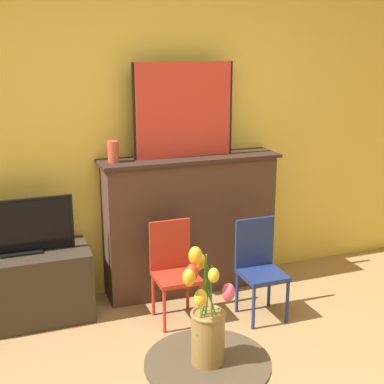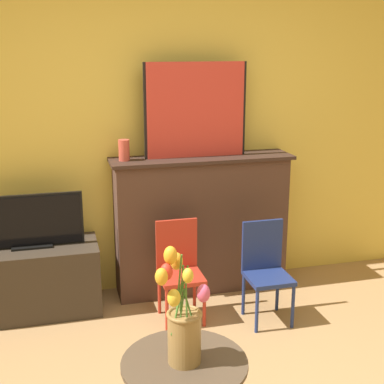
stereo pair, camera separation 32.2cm
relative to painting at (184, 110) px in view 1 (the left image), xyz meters
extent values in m
cube|color=#EAC651|center=(-0.29, 0.18, -0.08)|extent=(8.00, 0.06, 2.70)
cube|color=#4C3328|center=(0.04, -0.01, -0.89)|extent=(1.33, 0.31, 1.08)
cube|color=#35231C|center=(0.04, -0.02, -0.36)|extent=(1.39, 0.35, 0.02)
cube|color=black|center=(0.00, 0.01, 0.00)|extent=(0.78, 0.02, 0.70)
cube|color=red|center=(0.00, -0.01, 0.00)|extent=(0.74, 0.02, 0.70)
cylinder|color=#CC4C3D|center=(-0.54, -0.01, -0.27)|extent=(0.08, 0.08, 0.15)
cube|color=#382D23|center=(-1.23, -0.10, -1.18)|extent=(0.91, 0.45, 0.51)
cube|color=black|center=(-1.23, -0.10, -0.92)|extent=(0.28, 0.12, 0.01)
cube|color=black|center=(-1.23, -0.09, -0.73)|extent=(0.73, 0.02, 0.39)
cube|color=black|center=(-1.23, -0.10, -0.73)|extent=(0.70, 0.02, 0.36)
cylinder|color=#B22D1E|center=(-0.37, -0.61, -1.27)|extent=(0.02, 0.02, 0.31)
cylinder|color=#B22D1E|center=(-0.10, -0.61, -1.27)|extent=(0.02, 0.02, 0.31)
cylinder|color=#B22D1E|center=(-0.37, -0.35, -1.27)|extent=(0.02, 0.02, 0.31)
cylinder|color=#B22D1E|center=(-0.10, -0.35, -1.27)|extent=(0.02, 0.02, 0.31)
cube|color=#B22D1E|center=(-0.23, -0.48, -1.10)|extent=(0.30, 0.30, 0.03)
cube|color=#B22D1E|center=(-0.23, -0.35, -0.90)|extent=(0.30, 0.02, 0.36)
cylinder|color=navy|center=(0.22, -0.78, -1.27)|extent=(0.02, 0.02, 0.31)
cylinder|color=navy|center=(0.48, -0.78, -1.27)|extent=(0.02, 0.02, 0.31)
cylinder|color=navy|center=(0.22, -0.52, -1.27)|extent=(0.02, 0.02, 0.31)
cylinder|color=navy|center=(0.48, -0.52, -1.27)|extent=(0.02, 0.02, 0.31)
cube|color=navy|center=(0.35, -0.65, -1.10)|extent=(0.30, 0.30, 0.03)
cube|color=navy|center=(0.35, -0.52, -0.90)|extent=(0.30, 0.02, 0.36)
cylinder|color=#4C3D2D|center=(-0.53, -1.78, -0.91)|extent=(0.57, 0.57, 0.02)
cylinder|color=olive|center=(-0.53, -1.78, -0.79)|extent=(0.15, 0.15, 0.23)
torus|color=olive|center=(-0.53, -1.78, -0.67)|extent=(0.16, 0.16, 0.02)
cylinder|color=#477A2D|center=(-0.56, -1.78, -0.57)|extent=(0.04, 0.01, 0.36)
ellipsoid|color=orange|center=(-0.59, -1.78, -0.39)|extent=(0.06, 0.06, 0.08)
cylinder|color=#477A2D|center=(-0.51, -1.80, -0.65)|extent=(0.06, 0.04, 0.20)
ellipsoid|color=#E0517A|center=(-0.46, -1.84, -0.55)|extent=(0.06, 0.06, 0.08)
cylinder|color=#477A2D|center=(-0.53, -1.81, -0.61)|extent=(0.01, 0.02, 0.28)
ellipsoid|color=gold|center=(-0.52, -1.83, -0.47)|extent=(0.05, 0.05, 0.07)
cylinder|color=#477A2D|center=(-0.56, -1.79, -0.60)|extent=(0.06, 0.01, 0.30)
ellipsoid|color=red|center=(-0.61, -1.79, -0.46)|extent=(0.05, 0.05, 0.08)
cylinder|color=#477A2D|center=(-0.55, -1.80, -0.59)|extent=(0.09, 0.05, 0.30)
ellipsoid|color=orange|center=(-0.64, -1.84, -0.45)|extent=(0.05, 0.05, 0.08)
cylinder|color=#477A2D|center=(-0.54, -1.76, -0.60)|extent=(0.02, 0.04, 0.31)
ellipsoid|color=orange|center=(-0.55, -1.72, -0.44)|extent=(0.06, 0.06, 0.08)
cylinder|color=#477A2D|center=(-0.55, -1.80, -0.65)|extent=(0.05, 0.05, 0.20)
ellipsoid|color=gold|center=(-0.59, -1.84, -0.56)|extent=(0.06, 0.06, 0.08)
camera|label=1|loc=(-1.34, -3.73, 0.46)|focal=50.00mm
camera|label=2|loc=(-1.03, -3.83, 0.46)|focal=50.00mm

